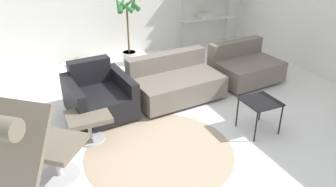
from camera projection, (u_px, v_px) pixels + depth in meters
ground_plane at (160, 137)px, 4.26m from camera, size 12.00×12.00×0.00m
round_rug at (159, 152)px, 3.99m from camera, size 1.82×1.82×0.01m
lounge_chair at (27, 143)px, 2.97m from camera, size 1.08×1.14×1.17m
ottoman at (89, 121)px, 4.10m from camera, size 0.53×0.45×0.37m
armchair_red at (99, 97)px, 4.68m from camera, size 0.93×0.99×0.75m
couch_low at (175, 83)px, 5.17m from camera, size 1.43×0.96×0.67m
couch_second at (244, 68)px, 5.75m from camera, size 1.16×0.94×0.67m
side_table at (260, 104)px, 4.24m from camera, size 0.44×0.44×0.45m
potted_plant at (128, 32)px, 6.28m from camera, size 0.51×0.51×1.38m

